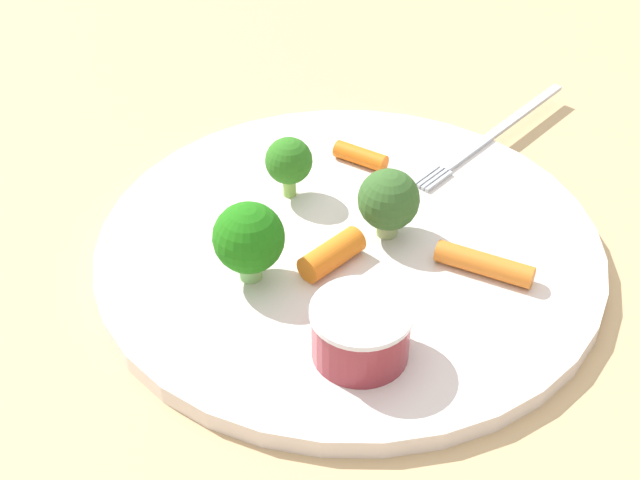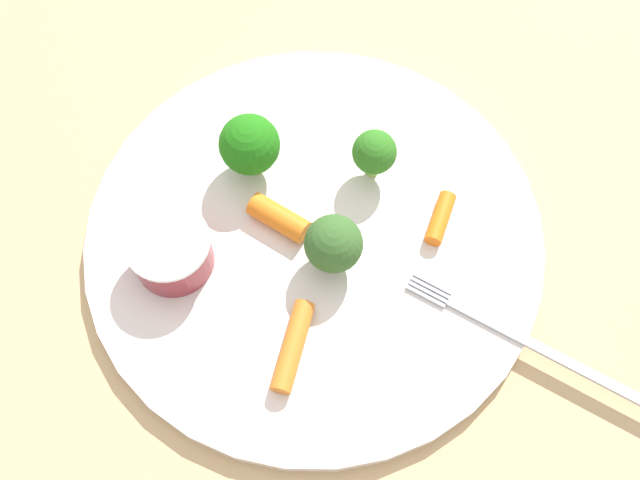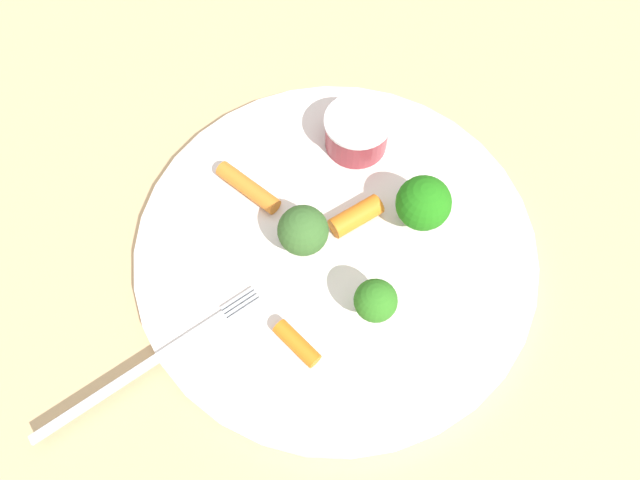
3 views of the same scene
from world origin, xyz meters
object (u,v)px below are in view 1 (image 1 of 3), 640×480
at_px(plate, 349,249).
at_px(carrot_stick_1, 484,264).
at_px(broccoli_floret_2, 249,239).
at_px(broccoli_floret_1, 289,162).
at_px(sauce_cup, 361,332).
at_px(carrot_stick_0, 358,156).
at_px(broccoli_floret_0, 389,201).
at_px(carrot_stick_2, 332,254).
at_px(fork, 492,135).

height_order(plate, carrot_stick_1, carrot_stick_1).
height_order(broccoli_floret_2, carrot_stick_1, broccoli_floret_2).
distance_m(broccoli_floret_1, broccoli_floret_2, 0.08).
relative_size(broccoli_floret_1, carrot_stick_1, 0.72).
bearing_deg(sauce_cup, carrot_stick_0, 95.06).
height_order(broccoli_floret_0, carrot_stick_0, broccoli_floret_0).
bearing_deg(carrot_stick_2, sauce_cup, -72.36).
xyz_separation_m(broccoli_floret_1, carrot_stick_0, (0.04, 0.04, -0.02)).
relative_size(broccoli_floret_0, carrot_stick_0, 1.20).
bearing_deg(broccoli_floret_0, plate, -154.78).
bearing_deg(broccoli_floret_1, broccoli_floret_2, -97.75).
relative_size(carrot_stick_0, carrot_stick_2, 0.89).
relative_size(carrot_stick_0, carrot_stick_1, 0.64).
bearing_deg(carrot_stick_2, broccoli_floret_0, 47.47).
distance_m(broccoli_floret_1, carrot_stick_1, 0.14).
xyz_separation_m(broccoli_floret_0, fork, (0.07, 0.12, -0.02)).
xyz_separation_m(broccoli_floret_0, carrot_stick_1, (0.06, -0.03, -0.02)).
distance_m(sauce_cup, carrot_stick_2, 0.07).
height_order(broccoli_floret_2, fork, broccoli_floret_2).
relative_size(broccoli_floret_0, broccoli_floret_2, 0.90).
xyz_separation_m(plate, broccoli_floret_2, (-0.05, -0.04, 0.03)).
xyz_separation_m(sauce_cup, broccoli_floret_1, (-0.06, 0.14, 0.01)).
bearing_deg(carrot_stick_1, fork, 86.44).
xyz_separation_m(sauce_cup, broccoli_floret_0, (0.01, 0.10, 0.01)).
xyz_separation_m(plate, broccoli_floret_1, (-0.04, 0.04, 0.03)).
height_order(sauce_cup, carrot_stick_1, sauce_cup).
relative_size(sauce_cup, carrot_stick_0, 1.45).
distance_m(plate, carrot_stick_1, 0.08).
bearing_deg(broccoli_floret_1, broccoli_floret_0, -27.39).
relative_size(broccoli_floret_1, broccoli_floret_2, 0.83).
relative_size(broccoli_floret_2, carrot_stick_0, 1.34).
relative_size(broccoli_floret_0, carrot_stick_2, 1.07).
height_order(broccoli_floret_0, broccoli_floret_2, broccoli_floret_2).
bearing_deg(broccoli_floret_0, carrot_stick_0, 107.94).
bearing_deg(broccoli_floret_2, broccoli_floret_1, 82.25).
height_order(broccoli_floret_0, broccoli_floret_1, broccoli_floret_0).
distance_m(broccoli_floret_0, carrot_stick_1, 0.07).
bearing_deg(plate, carrot_stick_1, -13.91).
bearing_deg(broccoli_floret_2, carrot_stick_2, 18.95).
distance_m(carrot_stick_2, fork, 0.18).
xyz_separation_m(sauce_cup, broccoli_floret_2, (-0.07, 0.05, 0.01)).
distance_m(sauce_cup, carrot_stick_0, 0.18).
relative_size(sauce_cup, fork, 0.36).
distance_m(sauce_cup, broccoli_floret_0, 0.11).
distance_m(broccoli_floret_1, carrot_stick_0, 0.06).
height_order(sauce_cup, broccoli_floret_0, broccoli_floret_0).
xyz_separation_m(plate, carrot_stick_0, (-0.00, 0.09, 0.01)).
bearing_deg(broccoli_floret_0, fork, 60.13).
distance_m(broccoli_floret_0, fork, 0.14).
bearing_deg(broccoli_floret_0, carrot_stick_2, -132.53).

